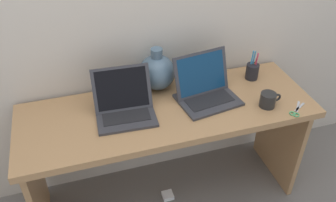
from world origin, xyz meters
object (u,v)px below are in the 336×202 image
laptop_right (205,87)px  scissors (296,111)px  green_vase (157,72)px  coffee_mug (268,100)px  pen_cup (252,71)px  power_brick (168,195)px  laptop_left (124,103)px

laptop_right → scissors: (0.42, -0.27, -0.06)m
green_vase → coffee_mug: green_vase is taller
pen_cup → power_brick: pen_cup is taller
pen_cup → coffee_mug: bearing=-99.7°
scissors → power_brick: bearing=162.3°
green_vase → scissors: bearing=-34.6°
power_brick → coffee_mug: bearing=-12.2°
laptop_right → coffee_mug: size_ratio=2.93×
green_vase → power_brick: 0.85m
power_brick → laptop_right: bearing=14.6°
laptop_right → power_brick: laptop_right is taller
green_vase → coffee_mug: size_ratio=2.07×
laptop_left → power_brick: 0.80m
pen_cup → power_brick: (-0.58, -0.16, -0.76)m
coffee_mug → pen_cup: (0.05, 0.28, 0.01)m
green_vase → scissors: green_vase is taller
pen_cup → scissors: bearing=-78.9°
laptop_right → pen_cup: (0.35, 0.10, -0.02)m
laptop_left → pen_cup: 0.81m
laptop_left → scissors: 0.92m
laptop_right → power_brick: (-0.23, -0.06, -0.78)m
coffee_mug → scissors: (0.12, -0.09, -0.04)m
laptop_right → coffee_mug: 0.35m
laptop_left → laptop_right: laptop_right is taller
laptop_right → coffee_mug: (0.30, -0.18, -0.03)m
laptop_right → green_vase: green_vase is taller
coffee_mug → scissors: coffee_mug is taller
scissors → power_brick: scissors is taller
laptop_left → pen_cup: bearing=7.4°
laptop_left → green_vase: (0.23, 0.18, 0.04)m
green_vase → laptop_right: bearing=-37.6°
laptop_left → coffee_mug: 0.78m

